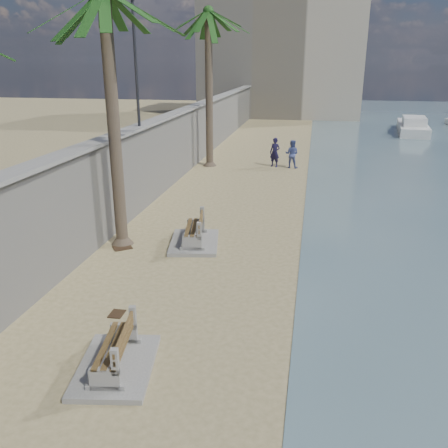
{
  "coord_description": "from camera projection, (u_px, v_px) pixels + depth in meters",
  "views": [
    {
      "loc": [
        2.2,
        -7.36,
        6.27
      ],
      "look_at": [
        -0.5,
        7.0,
        1.2
      ],
      "focal_mm": 38.0,
      "sensor_mm": 36.0,
      "label": 1
    }
  ],
  "objects": [
    {
      "name": "person_b",
      "position": [
        292.0,
        153.0,
        28.78
      ],
      "size": [
        1.02,
        0.85,
        1.88
      ],
      "primitive_type": "imported",
      "rotation": [
        0.0,
        0.0,
        2.97
      ],
      "color": "#45528F",
      "rests_on": "ground_plane"
    },
    {
      "name": "debris_c",
      "position": [
        122.0,
        248.0,
        16.69
      ],
      "size": [
        0.8,
        0.77,
        0.03
      ],
      "primitive_type": "cube",
      "rotation": [
        0.0,
        0.0,
        0.64
      ],
      "color": "#382616",
      "rests_on": "ground_plane"
    },
    {
      "name": "streetlight",
      "position": [
        135.0,
        50.0,
        19.12
      ],
      "size": [
        0.28,
        0.28,
        5.12
      ],
      "color": "#2D2D33",
      "rests_on": "wall_cap"
    },
    {
      "name": "yacht_far",
      "position": [
        412.0,
        128.0,
        43.19
      ],
      "size": [
        3.36,
        8.81,
        1.5
      ],
      "primitive_type": null,
      "rotation": [
        0.0,
        0.0,
        1.46
      ],
      "color": "silver",
      "rests_on": "bay_water"
    },
    {
      "name": "seawall",
      "position": [
        187.0,
        140.0,
        28.17
      ],
      "size": [
        0.45,
        70.0,
        3.5
      ],
      "primitive_type": "cube",
      "color": "gray",
      "rests_on": "ground_plane"
    },
    {
      "name": "wall_cap",
      "position": [
        186.0,
        109.0,
        27.58
      ],
      "size": [
        0.8,
        70.0,
        0.12
      ],
      "primitive_type": "cube",
      "color": "gray",
      "rests_on": "seawall"
    },
    {
      "name": "ground_plane",
      "position": [
        183.0,
        399.0,
        9.27
      ],
      "size": [
        140.0,
        140.0,
        0.0
      ],
      "primitive_type": "plane",
      "color": "tan"
    },
    {
      "name": "bench_near",
      "position": [
        115.0,
        352.0,
        10.03
      ],
      "size": [
        1.89,
        2.49,
        0.95
      ],
      "color": "gray",
      "rests_on": "ground_plane"
    },
    {
      "name": "end_building",
      "position": [
        282.0,
        53.0,
        55.6
      ],
      "size": [
        18.0,
        12.0,
        14.0
      ],
      "primitive_type": "cube",
      "color": "#B7AA93",
      "rests_on": "ground_plane"
    },
    {
      "name": "debris_d",
      "position": [
        117.0,
        314.0,
        12.33
      ],
      "size": [
        0.35,
        0.44,
        0.03
      ],
      "primitive_type": "cube",
      "rotation": [
        0.0,
        0.0,
        1.58
      ],
      "color": "#382616",
      "rests_on": "ground_plane"
    },
    {
      "name": "bench_far",
      "position": [
        194.0,
        232.0,
        16.9
      ],
      "size": [
        2.06,
        2.7,
        1.02
      ],
      "color": "gray",
      "rests_on": "ground_plane"
    },
    {
      "name": "person_a",
      "position": [
        275.0,
        150.0,
        29.05
      ],
      "size": [
        0.87,
        0.73,
        2.04
      ],
      "primitive_type": "imported",
      "rotation": [
        0.0,
        0.0,
        -0.38
      ],
      "color": "#181336",
      "rests_on": "ground_plane"
    },
    {
      "name": "palm_back",
      "position": [
        208.0,
        14.0,
        26.8
      ],
      "size": [
        5.0,
        5.0,
        9.77
      ],
      "color": "brown",
      "rests_on": "ground_plane"
    }
  ]
}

